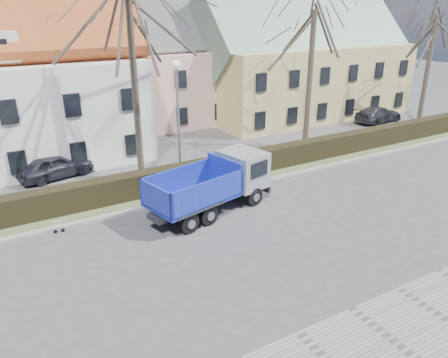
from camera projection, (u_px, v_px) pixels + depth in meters
ground at (251, 233)px, 19.22m from camera, size 120.00×120.00×0.00m
curb_far at (204, 194)px, 22.90m from camera, size 80.00×0.30×0.12m
grass_strip at (190, 184)px, 24.19m from camera, size 80.00×3.00×0.10m
hedge at (192, 175)px, 23.80m from camera, size 60.00×0.90×1.30m
building_pink at (160, 73)px, 35.64m from camera, size 10.80×8.80×8.00m
building_yellow at (299, 65)px, 38.64m from camera, size 18.80×10.80×8.50m
tree_1 at (133, 66)px, 22.75m from camera, size 9.20×9.20×12.65m
tree_2 at (311, 66)px, 28.58m from camera, size 8.00×8.00×11.00m
tree_3 at (429, 60)px, 34.19m from camera, size 7.60×7.60×10.45m
dump_truck at (206, 187)px, 20.57m from camera, size 6.97×3.90×2.63m
streetlight at (178, 123)px, 23.47m from camera, size 0.53×0.53×6.77m
cart_frame at (53, 227)px, 19.01m from camera, size 0.76×0.48×0.67m
parked_car_a at (55, 166)px, 24.98m from camera, size 4.47×2.55×1.43m
parked_car_b at (378, 114)px, 36.68m from camera, size 4.64×2.12×1.31m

